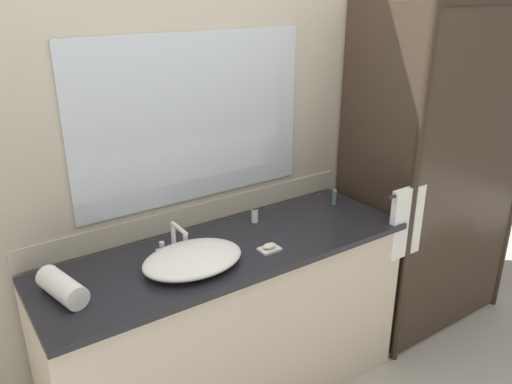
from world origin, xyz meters
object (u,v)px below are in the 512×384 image
amenity_bottle_shampoo (255,215)px  faucet (175,241)px  sink_basin (193,259)px  amenity_bottle_body_wash (334,197)px  soap_dish (269,248)px  rolled_towel_near_edge (62,287)px

amenity_bottle_shampoo → faucet: bearing=-173.8°
sink_basin → amenity_bottle_shampoo: bearing=25.3°
faucet → sink_basin: bearing=-90.0°
amenity_bottle_body_wash → sink_basin: bearing=-170.2°
soap_dish → amenity_bottle_shampoo: amenity_bottle_shampoo is taller
amenity_bottle_body_wash → rolled_towel_near_edge: 1.52m
sink_basin → rolled_towel_near_edge: size_ratio=1.82×
amenity_bottle_body_wash → rolled_towel_near_edge: bearing=-176.3°
amenity_bottle_shampoo → soap_dish: bearing=-111.8°
soap_dish → rolled_towel_near_edge: (-0.90, 0.14, 0.03)m
amenity_bottle_shampoo → rolled_towel_near_edge: size_ratio=0.34×
soap_dish → rolled_towel_near_edge: bearing=171.2°
amenity_bottle_shampoo → rolled_towel_near_edge: rolled_towel_near_edge is taller
faucet → amenity_bottle_shampoo: faucet is taller
soap_dish → rolled_towel_near_edge: 0.91m
faucet → rolled_towel_near_edge: bearing=-169.0°
faucet → soap_dish: size_ratio=1.70×
sink_basin → amenity_bottle_shampoo: size_ratio=5.40×
faucet → amenity_bottle_shampoo: 0.48m
faucet → rolled_towel_near_edge: 0.55m
amenity_bottle_body_wash → rolled_towel_near_edge: rolled_towel_near_edge is taller
soap_dish → amenity_bottle_body_wash: 0.67m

